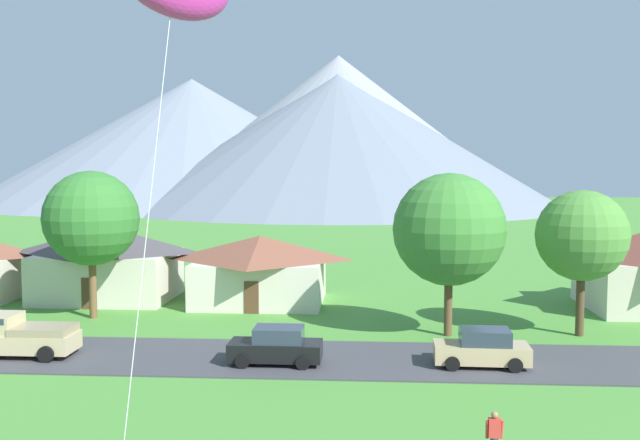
# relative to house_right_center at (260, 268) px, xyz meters

# --- Properties ---
(road_strip) EXTENTS (160.00, 6.59, 0.08)m
(road_strip) POSITION_rel_house_right_center_xyz_m (4.88, -13.67, -2.26)
(road_strip) COLOR #424247
(road_strip) RESTS_ON ground
(mountain_far_east_ridge) EXTENTS (103.22, 103.22, 29.67)m
(mountain_far_east_ridge) POSITION_rel_house_right_center_xyz_m (-35.46, 124.60, 12.53)
(mountain_far_east_ridge) COLOR gray
(mountain_far_east_ridge) RESTS_ON ground
(mountain_far_west_ridge) EXTENTS (86.80, 86.80, 33.39)m
(mountain_far_west_ridge) POSITION_rel_house_right_center_xyz_m (0.19, 114.79, 14.39)
(mountain_far_west_ridge) COLOR #8E939E
(mountain_far_west_ridge) RESTS_ON ground
(mountain_east_ridge) EXTENTS (95.00, 95.00, 28.53)m
(mountain_east_ridge) POSITION_rel_house_right_center_xyz_m (0.35, 108.43, 11.96)
(mountain_east_ridge) COLOR slate
(mountain_east_ridge) RESTS_ON ground
(house_right_center) EXTENTS (8.86, 7.82, 4.44)m
(house_right_center) POSITION_rel_house_right_center_xyz_m (0.00, 0.00, 0.00)
(house_right_center) COLOR beige
(house_right_center) RESTS_ON ground
(house_rightmost) EXTENTS (9.36, 7.37, 4.94)m
(house_rightmost) POSITION_rel_house_right_center_xyz_m (-10.47, 0.43, 0.26)
(house_rightmost) COLOR beige
(house_rightmost) RESTS_ON ground
(tree_near_left) EXTENTS (5.96, 5.96, 8.68)m
(tree_near_left) POSITION_rel_house_right_center_xyz_m (11.38, -8.49, 3.39)
(tree_near_left) COLOR brown
(tree_near_left) RESTS_ON ground
(tree_left_of_center) EXTENTS (5.60, 5.60, 8.76)m
(tree_left_of_center) POSITION_rel_house_right_center_xyz_m (-9.19, -5.48, 3.65)
(tree_left_of_center) COLOR brown
(tree_left_of_center) RESTS_ON ground
(tree_right_of_center) EXTENTS (4.82, 4.82, 7.79)m
(tree_right_of_center) POSITION_rel_house_right_center_xyz_m (18.38, -8.02, 3.05)
(tree_right_of_center) COLOR #4C3823
(tree_right_of_center) RESTS_ON ground
(parked_car_tan_west_end) EXTENTS (4.25, 2.17, 1.68)m
(parked_car_tan_west_end) POSITION_rel_house_right_center_xyz_m (12.25, -14.50, -1.43)
(parked_car_tan_west_end) COLOR tan
(parked_car_tan_west_end) RESTS_ON road_strip
(parked_car_black_mid_west) EXTENTS (4.22, 2.11, 1.68)m
(parked_car_black_mid_west) POSITION_rel_house_right_center_xyz_m (2.98, -14.71, -1.43)
(parked_car_black_mid_west) COLOR black
(parked_car_black_mid_west) RESTS_ON road_strip
(pickup_truck_sand_west_side) EXTENTS (5.21, 2.34, 1.99)m
(pickup_truck_sand_west_side) POSITION_rel_house_right_center_xyz_m (-9.41, -14.25, -1.24)
(pickup_truck_sand_west_side) COLOR #C6B284
(pickup_truck_sand_west_side) RESTS_ON road_strip
(watcher_person) EXTENTS (0.56, 0.24, 1.68)m
(watcher_person) POSITION_rel_house_right_center_xyz_m (10.96, -25.11, -1.42)
(watcher_person) COLOR navy
(watcher_person) RESTS_ON ground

